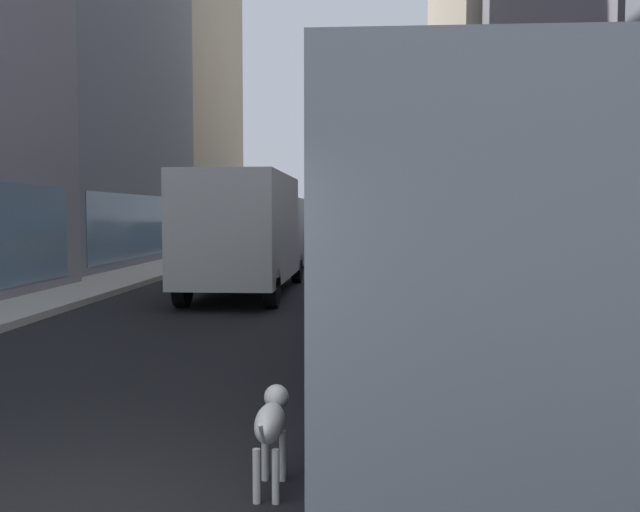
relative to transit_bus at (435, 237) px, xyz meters
The scene contains 12 objects.
ground_plane 29.74m from the transit_bus, 95.41° to the left, with size 120.00×120.00×0.00m, color black.
sidewalk_left 30.80m from the transit_bus, 106.05° to the left, with size 2.40×110.00×0.15m, color #ADA89E.
sidewalk_right 29.74m from the transit_bus, 84.40° to the left, with size 2.40×110.00×0.15m, color gray.
building_left_far 38.67m from the transit_bus, 113.23° to the left, with size 8.64×17.97×24.32m.
building_right_far 36.96m from the transit_bus, 75.41° to the left, with size 10.29×20.61×19.34m.
transit_bus is the anchor object (origin of this frame).
car_yellow_taxi 18.40m from the transit_bus, 102.57° to the left, with size 1.91×3.92×1.62m.
car_blue_hatchback 30.24m from the transit_bus, 100.68° to the left, with size 1.94×4.23×1.62m.
car_silver_sedan 37.22m from the transit_bus, 90.00° to the left, with size 1.91×4.14×1.62m.
box_truck 9.03m from the transit_bus, 116.29° to the left, with size 2.30×7.50×3.05m.
dalmatian_dog 4.74m from the transit_bus, 111.32° to the right, with size 0.22×0.96×0.72m.
pedestrian_with_handbag 3.68m from the transit_bus, 43.72° to the left, with size 0.45×0.34×1.69m.
Camera 1 is at (1.84, -3.82, 2.10)m, focal length 37.89 mm.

